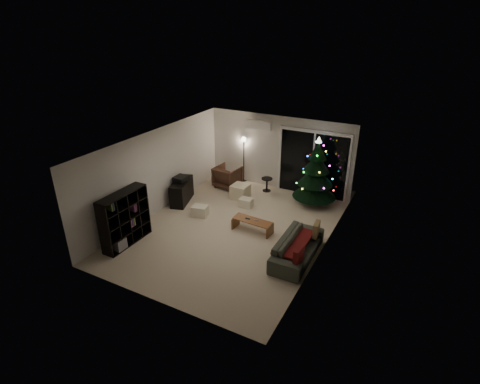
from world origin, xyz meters
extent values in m
plane|color=beige|center=(0.00, 0.00, 0.00)|extent=(6.50, 6.50, 0.00)
plane|color=white|center=(0.00, 0.00, 2.50)|extent=(6.50, 6.50, 0.00)
cube|color=silver|center=(0.00, 3.25, 1.25)|extent=(5.00, 0.02, 2.50)
cube|color=silver|center=(0.00, -3.25, 1.25)|extent=(5.00, 0.02, 2.50)
cube|color=silver|center=(-2.50, 0.00, 1.25)|extent=(0.02, 6.50, 2.50)
cube|color=silver|center=(2.50, 0.00, 1.25)|extent=(0.02, 6.50, 2.50)
cube|color=black|center=(1.20, 3.23, 1.05)|extent=(2.20, 0.02, 2.10)
cube|color=white|center=(-0.70, 3.13, 2.15)|extent=(0.90, 0.22, 0.28)
cube|color=#3F3833|center=(1.20, 3.75, -0.05)|extent=(2.60, 1.00, 0.10)
cube|color=white|center=(1.20, 4.15, 0.50)|extent=(2.20, 0.06, 1.00)
cube|color=black|center=(-2.25, 0.80, 0.36)|extent=(0.76, 1.22, 0.71)
cube|color=black|center=(-2.25, 0.80, 0.79)|extent=(0.36, 0.43, 0.15)
imported|color=#3D281D|center=(-1.56, 2.50, 0.37)|extent=(0.86, 0.88, 0.73)
cube|color=beige|center=(-0.72, 1.88, 0.23)|extent=(0.53, 0.53, 0.47)
cube|color=beige|center=(-1.23, 0.28, 0.16)|extent=(0.50, 0.42, 0.32)
cube|color=beige|center=(-0.29, 1.43, 0.14)|extent=(0.40, 0.30, 0.28)
cylinder|color=black|center=(-0.20, 2.81, 0.23)|extent=(0.46, 0.46, 0.46)
cylinder|color=black|center=(-1.31, 3.25, 0.78)|extent=(0.25, 0.25, 1.56)
imported|color=#464B44|center=(2.05, -0.42, 0.29)|extent=(0.80, 1.98, 0.58)
cube|color=maroon|center=(1.95, -0.42, 0.42)|extent=(0.62, 1.42, 0.05)
cube|color=olive|center=(2.30, 0.23, 0.52)|extent=(0.15, 0.39, 0.38)
cube|color=maroon|center=(2.30, -1.07, 0.52)|extent=(0.14, 0.39, 0.38)
cube|color=black|center=(0.39, 0.19, 0.36)|extent=(0.14, 0.04, 0.02)
cube|color=slate|center=(0.64, 0.24, 0.36)|extent=(0.13, 0.08, 0.02)
cone|color=black|center=(1.49, 2.64, 1.09)|extent=(1.56, 1.56, 2.18)
camera|label=1|loc=(4.39, -7.82, 5.32)|focal=28.00mm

